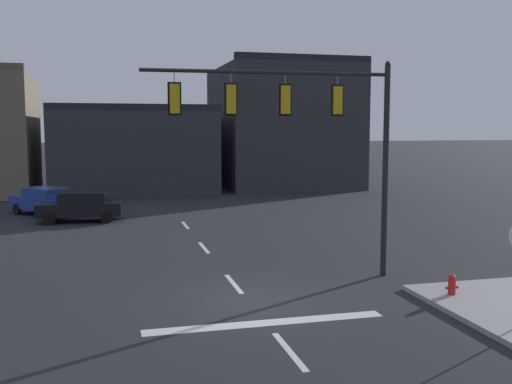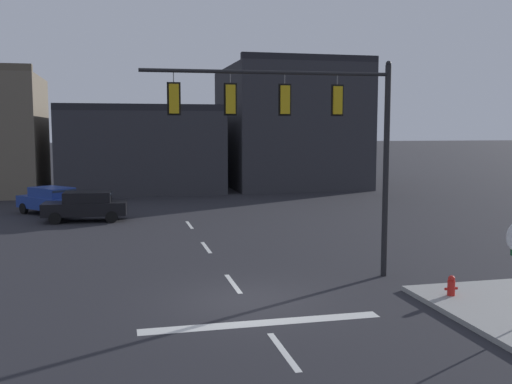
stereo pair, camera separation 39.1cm
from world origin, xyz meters
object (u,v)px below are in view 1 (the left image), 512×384
car_lot_middle (81,206)px  fire_hydrant (452,288)px  signal_mast_near_side (307,122)px  car_lot_nearside (45,201)px

car_lot_middle → fire_hydrant: (11.20, -17.84, -0.53)m
signal_mast_near_side → car_lot_nearside: (-9.88, 17.65, -4.38)m
car_lot_nearside → fire_hydrant: bearing=-57.5°
car_lot_middle → fire_hydrant: 21.08m
car_lot_middle → car_lot_nearside: bearing=124.9°
signal_mast_near_side → car_lot_middle: bearing=118.0°
car_lot_nearside → car_lot_middle: 3.71m
car_lot_middle → fire_hydrant: bearing=-57.9°
car_lot_middle → signal_mast_near_side: bearing=-62.0°
signal_mast_near_side → car_lot_middle: signal_mast_near_side is taller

